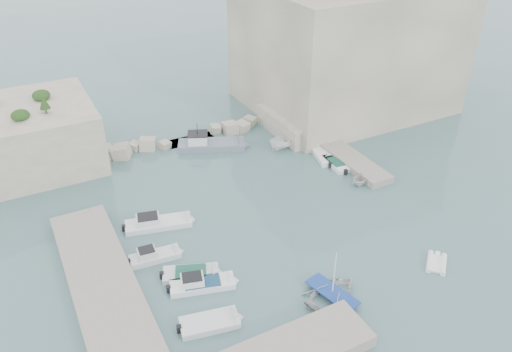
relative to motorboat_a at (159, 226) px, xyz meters
name	(u,v)px	position (x,y,z in m)	size (l,w,h in m)	color
ground	(285,232)	(10.30, -6.54, 0.00)	(400.00, 400.00, 0.00)	slate
cliff_east	(346,46)	(33.30, 16.46, 8.50)	(26.00, 22.00, 17.00)	beige
cliff_terrace	(301,121)	(23.30, 11.46, 1.25)	(8.00, 10.00, 2.50)	beige
outcrop_west	(22,137)	(-9.70, 18.46, 3.50)	(16.00, 14.00, 7.00)	beige
quay_west	(107,295)	(-6.70, -7.54, 0.55)	(5.00, 24.00, 1.10)	#9E9689
ledge_east	(340,152)	(23.80, 3.46, 0.40)	(3.00, 16.00, 0.80)	#9E9689
breakwater	(190,135)	(9.30, 15.46, 0.70)	(28.00, 3.00, 1.40)	beige
motorboat_a	(159,226)	(0.00, 0.00, 0.00)	(6.89, 2.05, 1.40)	silver
motorboat_b	(155,259)	(-1.80, -4.52, 0.00)	(4.85, 1.59, 1.40)	silver
motorboat_c	(191,276)	(0.20, -8.02, 0.00)	(5.11, 1.86, 0.70)	silver
motorboat_d	(203,287)	(0.57, -9.68, 0.00)	(5.81, 1.73, 1.40)	white
motorboat_e	(210,325)	(-0.51, -13.69, 0.00)	(4.85, 1.99, 0.70)	silver
rowboat	(332,297)	(9.36, -15.50, 0.00)	(3.55, 4.97, 1.03)	silver
inflatable_dinghy	(436,265)	(19.61, -16.55, 0.00)	(2.99, 1.45, 0.44)	white
tender_east_a	(361,184)	(22.03, -2.93, 0.00)	(2.73, 3.16, 1.67)	silver
tender_east_b	(336,166)	(21.80, 1.50, 0.00)	(4.43, 1.51, 0.70)	white
tender_east_c	(322,157)	(21.65, 4.02, 0.00)	(5.50, 1.78, 0.70)	white
tender_east_d	(286,147)	(19.09, 8.22, 0.00)	(1.89, 5.02, 1.94)	white
work_boat	(212,148)	(10.78, 12.24, 0.00)	(8.88, 2.62, 2.20)	slate
rowboat_mast	(335,272)	(9.36, -15.50, 2.61)	(0.10, 0.10, 4.20)	white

